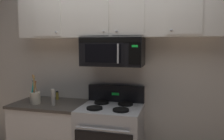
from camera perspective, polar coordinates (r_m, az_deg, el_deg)
back_wall at (r=3.11m, az=1.40°, el=0.57°), size 5.20×0.10×2.70m
over_range_microwave at (r=2.85m, az=0.25°, el=4.61°), size 0.76×0.43×0.35m
upper_cabinets at (r=2.90m, az=0.42°, el=13.53°), size 2.50×0.36×0.55m
counter_segment at (r=3.29m, az=-15.12°, el=-15.45°), size 0.93×0.65×0.90m
utensil_crock_cream at (r=3.13m, az=-18.73°, el=-6.18°), size 0.13×0.13×0.38m
salt_shaker at (r=3.37m, az=-18.24°, el=-6.16°), size 0.04×0.04×0.11m
pepper_mill at (r=2.96m, az=-14.54°, el=-6.65°), size 0.05×0.05×0.21m
spice_jar at (r=3.29m, az=-13.57°, el=-6.18°), size 0.04×0.04×0.12m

